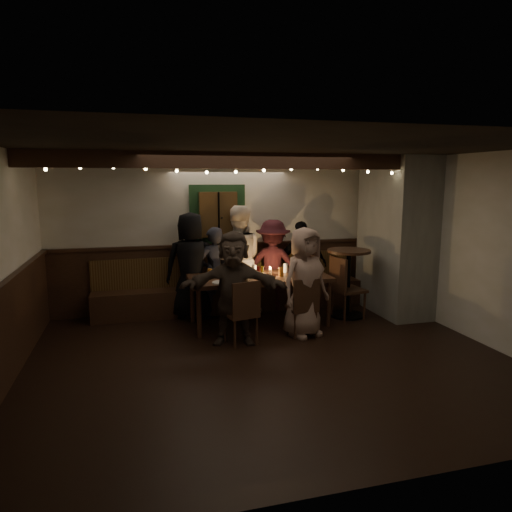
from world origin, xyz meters
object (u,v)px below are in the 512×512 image
object	(u,v)px
chair_near_left	(243,309)
person_b	(214,272)
person_f	(234,288)
person_g	(305,282)
chair_end	(344,284)
person_e	(302,265)
chair_near_right	(304,304)
person_c	(238,260)
person_a	(191,265)
person_d	(273,265)
dining_table	(259,280)
high_top	(348,274)

from	to	relation	value
chair_near_left	person_b	world-z (taller)	person_b
person_f	person_g	distance (m)	1.04
chair_end	person_e	size ratio (longest dim) A/B	0.67
chair_near_right	chair_near_left	bearing A→B (deg)	-172.89
person_b	person_e	size ratio (longest dim) A/B	0.97
person_f	person_c	bearing A→B (deg)	90.03
person_a	person_d	size ratio (longest dim) A/B	1.10
dining_table	person_a	distance (m)	1.18
person_e	high_top	bearing A→B (deg)	135.93
person_c	person_e	world-z (taller)	person_c
person_b	person_c	distance (m)	0.47
dining_table	person_g	world-z (taller)	person_g
person_a	person_d	world-z (taller)	person_a
person_a	person_g	distance (m)	1.96
person_a	person_g	size ratio (longest dim) A/B	1.10
person_d	person_g	world-z (taller)	person_g
chair_near_right	person_d	size ratio (longest dim) A/B	0.55
person_b	chair_end	bearing A→B (deg)	138.70
chair_end	person_b	bearing A→B (deg)	159.58
chair_near_right	high_top	distance (m)	1.33
chair_near_left	person_g	xyz separation A→B (m)	(0.94, 0.17, 0.28)
person_a	person_e	world-z (taller)	person_a
person_d	chair_end	bearing A→B (deg)	160.03
person_a	person_d	bearing A→B (deg)	-166.23
person_e	person_g	distance (m)	1.44
chair_near_left	person_a	bearing A→B (deg)	109.03
chair_near_right	person_a	distance (m)	2.01
chair_near_left	chair_end	distance (m)	1.98
person_c	chair_near_right	bearing A→B (deg)	124.07
person_b	chair_near_left	bearing A→B (deg)	74.75
chair_end	person_g	bearing A→B (deg)	-147.38
high_top	person_a	bearing A→B (deg)	166.40
high_top	person_g	distance (m)	1.26
high_top	person_c	bearing A→B (deg)	157.50
person_d	person_e	size ratio (longest dim) A/B	1.02
dining_table	person_c	bearing A→B (deg)	102.38
chair_near_left	person_e	distance (m)	2.10
chair_end	person_e	distance (m)	0.91
person_d	person_e	distance (m)	0.52
dining_table	person_d	world-z (taller)	person_d
chair_near_right	person_g	xyz separation A→B (m)	(0.03, 0.06, 0.30)
person_g	chair_near_right	bearing A→B (deg)	-134.37
person_d	person_g	distance (m)	1.37
chair_near_left	person_g	size ratio (longest dim) A/B	0.57
person_d	person_f	xyz separation A→B (m)	(-0.99, -1.41, -0.00)
person_e	chair_end	bearing A→B (deg)	123.14
person_e	person_a	bearing A→B (deg)	6.38
dining_table	person_b	bearing A→B (deg)	132.21
chair_near_right	high_top	xyz separation A→B (m)	(1.06, 0.77, 0.22)
person_e	person_g	bearing A→B (deg)	75.89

